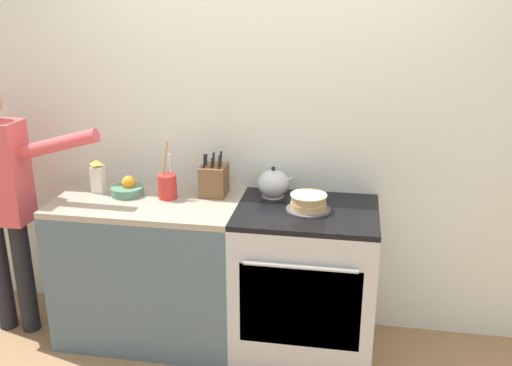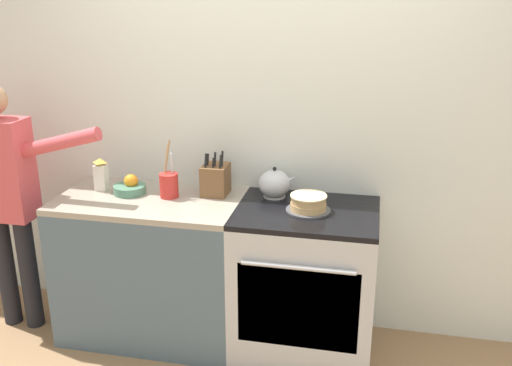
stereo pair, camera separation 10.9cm
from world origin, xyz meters
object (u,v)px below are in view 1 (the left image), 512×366
layer_cake (308,203)px  utensil_crock (167,185)px  stove_range (305,281)px  person_baker (1,193)px  milk_carton (98,177)px  tea_kettle (274,184)px  fruit_bowl (128,188)px  knife_block (214,180)px

layer_cake → utensil_crock: (-0.83, 0.05, 0.03)m
layer_cake → utensil_crock: bearing=176.2°
layer_cake → utensil_crock: 0.83m
stove_range → person_baker: bearing=-176.8°
milk_carton → person_baker: (-0.53, -0.18, -0.07)m
tea_kettle → milk_carton: milk_carton is taller
layer_cake → person_baker: person_baker is taller
tea_kettle → fruit_bowl: 0.87m
fruit_bowl → milk_carton: size_ratio=0.97×
stove_range → fruit_bowl: fruit_bowl is taller
utensil_crock → fruit_bowl: (-0.25, 0.02, -0.04)m
stove_range → person_baker: (-1.80, -0.10, 0.47)m
utensil_crock → fruit_bowl: 0.25m
utensil_crock → person_baker: person_baker is taller
tea_kettle → utensil_crock: bearing=-167.6°
milk_carton → person_baker: person_baker is taller
tea_kettle → knife_block: knife_block is taller
tea_kettle → knife_block: bearing=-174.9°
tea_kettle → person_baker: (-1.58, -0.28, -0.05)m
layer_cake → milk_carton: bearing=176.0°
layer_cake → knife_block: bearing=164.7°
stove_range → knife_block: knife_block is taller
layer_cake → tea_kettle: bearing=139.6°
layer_cake → tea_kettle: 0.29m
layer_cake → knife_block: (-0.57, 0.16, 0.05)m
stove_range → tea_kettle: tea_kettle is taller
milk_carton → utensil_crock: bearing=-4.4°
knife_block → milk_carton: (-0.70, -0.07, 0.00)m
milk_carton → person_baker: bearing=-161.1°
tea_kettle → layer_cake: bearing=-40.4°
person_baker → tea_kettle: bearing=13.9°
stove_range → utensil_crock: 0.98m
tea_kettle → person_baker: size_ratio=0.15×
layer_cake → tea_kettle: size_ratio=1.07×
knife_block → milk_carton: size_ratio=1.35×
milk_carton → layer_cake: bearing=-4.0°
stove_range → layer_cake: size_ratio=3.61×
milk_carton → person_baker: 0.57m
tea_kettle → knife_block: (-0.35, -0.03, 0.01)m
stove_range → fruit_bowl: bearing=176.7°
layer_cake → knife_block: knife_block is taller
utensil_crock → person_baker: 0.99m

